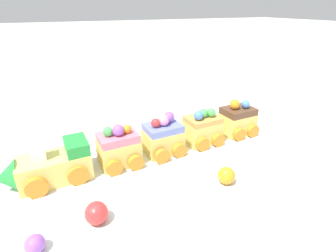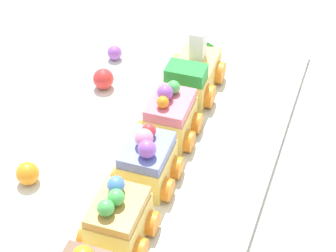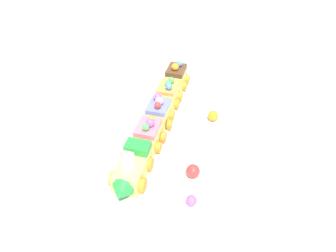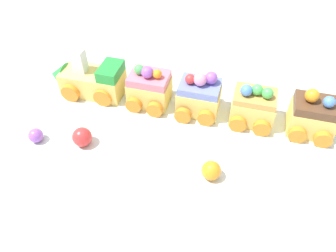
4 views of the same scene
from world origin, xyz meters
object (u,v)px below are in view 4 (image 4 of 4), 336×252
(cake_train_locomotive, at_px, (88,80))
(cake_car_caramel, at_px, (253,107))
(gumball_red, at_px, (82,137))
(gumball_purple, at_px, (36,135))
(cake_car_strawberry, at_px, (149,89))
(cake_car_blueberry, at_px, (199,97))
(cake_car_chocolate, at_px, (312,116))
(gumball_orange, at_px, (211,170))

(cake_train_locomotive, xyz_separation_m, cake_car_caramel, (-0.29, -0.01, 0.00))
(cake_car_caramel, bearing_deg, gumball_red, 26.59)
(cake_car_caramel, relative_size, gumball_purple, 3.24)
(cake_train_locomotive, height_order, cake_car_strawberry, cake_train_locomotive)
(cake_car_blueberry, height_order, cake_car_chocolate, same)
(cake_car_caramel, xyz_separation_m, gumball_red, (0.24, 0.13, -0.01))
(gumball_orange, bearing_deg, cake_car_strawberry, -43.13)
(cake_train_locomotive, xyz_separation_m, cake_car_strawberry, (-0.11, -0.00, 0.00))
(cake_car_chocolate, bearing_deg, cake_car_strawberry, 0.04)
(cake_car_caramel, relative_size, gumball_red, 2.45)
(cake_car_blueberry, bearing_deg, cake_car_chocolate, 179.94)
(cake_train_locomotive, distance_m, gumball_orange, 0.28)
(cake_car_caramel, height_order, gumball_purple, cake_car_caramel)
(cake_car_blueberry, height_order, cake_car_caramel, cake_car_blueberry)
(cake_train_locomotive, relative_size, gumball_orange, 4.95)
(cake_car_chocolate, xyz_separation_m, gumball_orange, (0.13, 0.14, -0.02))
(cake_car_caramel, bearing_deg, gumball_orange, 71.82)
(cake_car_strawberry, relative_size, cake_car_chocolate, 0.98)
(gumball_red, bearing_deg, cake_car_strawberry, -117.33)
(cake_car_strawberry, distance_m, cake_car_blueberry, 0.09)
(cake_car_strawberry, height_order, gumball_purple, cake_car_strawberry)
(cake_car_chocolate, height_order, gumball_red, cake_car_chocolate)
(cake_car_strawberry, xyz_separation_m, gumball_purple, (0.14, 0.14, -0.02))
(gumball_purple, relative_size, gumball_orange, 0.82)
(gumball_purple, bearing_deg, cake_car_strawberry, -134.22)
(cake_train_locomotive, relative_size, cake_car_caramel, 1.87)
(cake_car_blueberry, distance_m, gumball_orange, 0.14)
(gumball_orange, bearing_deg, cake_train_locomotive, -26.20)
(cake_car_chocolate, relative_size, gumball_orange, 2.84)
(cake_train_locomotive, height_order, gumball_red, cake_train_locomotive)
(cake_car_strawberry, xyz_separation_m, cake_car_blueberry, (-0.09, -0.00, 0.00))
(cake_car_chocolate, bearing_deg, gumball_orange, 44.69)
(cake_car_blueberry, height_order, gumball_purple, cake_car_blueberry)
(cake_car_strawberry, relative_size, gumball_red, 2.58)
(cake_car_blueberry, distance_m, cake_car_caramel, 0.09)
(cake_car_strawberry, bearing_deg, cake_car_blueberry, -179.77)
(cake_car_chocolate, bearing_deg, gumball_red, 20.07)
(gumball_red, bearing_deg, cake_car_blueberry, -139.53)
(cake_car_caramel, xyz_separation_m, cake_car_chocolate, (-0.09, -0.00, 0.00))
(cake_train_locomotive, distance_m, cake_car_chocolate, 0.38)
(cake_car_strawberry, xyz_separation_m, cake_car_chocolate, (-0.27, -0.01, -0.00))
(gumball_red, distance_m, gumball_orange, 0.20)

